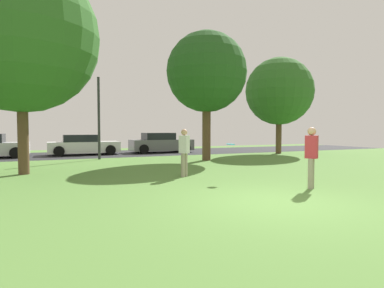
# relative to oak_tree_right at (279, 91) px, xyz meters

# --- Properties ---
(ground_plane) EXTENTS (44.00, 44.00, 0.00)m
(ground_plane) POSITION_rel_oak_tree_right_xyz_m (-9.66, -11.66, -4.24)
(ground_plane) COLOR #547F38
(road_strip) EXTENTS (44.00, 6.40, 0.01)m
(road_strip) POSITION_rel_oak_tree_right_xyz_m (-9.66, 4.34, -4.24)
(road_strip) COLOR #28282B
(road_strip) RESTS_ON ground_plane
(oak_tree_right) EXTENTS (4.57, 4.57, 6.53)m
(oak_tree_right) POSITION_rel_oak_tree_right_xyz_m (0.00, 0.00, 0.00)
(oak_tree_right) COLOR brown
(oak_tree_right) RESTS_ON ground_plane
(oak_tree_left) EXTENTS (5.51, 5.51, 7.77)m
(oak_tree_left) POSITION_rel_oak_tree_right_xyz_m (-15.18, -4.32, 0.76)
(oak_tree_left) COLOR brown
(oak_tree_left) RESTS_ON ground_plane
(oak_tree_center) EXTENTS (4.24, 4.24, 6.80)m
(oak_tree_center) POSITION_rel_oak_tree_right_xyz_m (-6.70, -2.32, 0.41)
(oak_tree_center) COLOR brown
(oak_tree_center) RESTS_ON ground_plane
(person_thrower) EXTENTS (0.36, 0.39, 1.66)m
(person_thrower) POSITION_rel_oak_tree_right_xyz_m (-10.02, -7.25, -3.32)
(person_thrower) COLOR gray
(person_thrower) RESTS_ON ground_plane
(person_catcher) EXTENTS (0.36, 0.39, 1.70)m
(person_catcher) POSITION_rel_oak_tree_right_xyz_m (-7.66, -10.73, -3.30)
(person_catcher) COLOR gray
(person_catcher) RESTS_ON ground_plane
(frisbee_disc) EXTENTS (0.36, 0.36, 0.04)m
(frisbee_disc) POSITION_rel_oak_tree_right_xyz_m (-9.03, -8.71, -3.07)
(frisbee_disc) COLOR #2DB2E0
(parked_car_white) EXTENTS (4.40, 2.10, 1.31)m
(parked_car_white) POSITION_rel_oak_tree_right_xyz_m (-12.37, 4.31, -3.63)
(parked_car_white) COLOR white
(parked_car_white) RESTS_ON ground_plane
(parked_car_grey) EXTENTS (4.39, 2.10, 1.41)m
(parked_car_grey) POSITION_rel_oak_tree_right_xyz_m (-7.08, 4.28, -3.58)
(parked_car_grey) COLOR slate
(parked_car_grey) RESTS_ON ground_plane
(street_lamp_post) EXTENTS (0.14, 0.14, 4.50)m
(street_lamp_post) POSITION_rel_oak_tree_right_xyz_m (-11.86, 0.54, -1.99)
(street_lamp_post) COLOR #2D2D33
(street_lamp_post) RESTS_ON ground_plane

